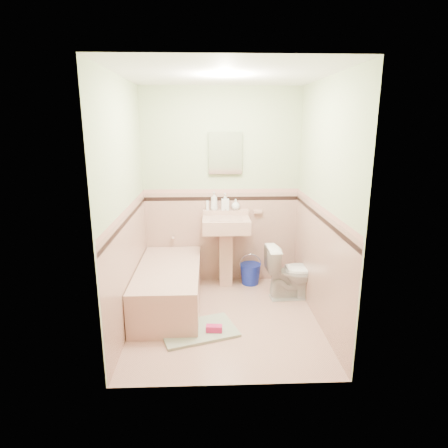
{
  "coord_description": "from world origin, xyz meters",
  "views": [
    {
      "loc": [
        -0.16,
        -3.79,
        2.06
      ],
      "look_at": [
        0.0,
        0.25,
        1.0
      ],
      "focal_mm": 30.88,
      "sensor_mm": 36.0,
      "label": 1
    }
  ],
  "objects_px": {
    "soap_bottle_mid": "(225,202)",
    "toilet": "(293,272)",
    "sink": "(226,253)",
    "medicine_cabinet": "(225,153)",
    "soap_bottle_left": "(214,201)",
    "bucket": "(250,274)",
    "shoe": "(214,328)",
    "bathtub": "(169,288)",
    "soap_bottle_right": "(236,204)"
  },
  "relations": [
    {
      "from": "sink",
      "to": "medicine_cabinet",
      "type": "bearing_deg",
      "value": 90.0
    },
    {
      "from": "soap_bottle_mid",
      "to": "toilet",
      "type": "height_order",
      "value": "soap_bottle_mid"
    },
    {
      "from": "bathtub",
      "to": "bucket",
      "type": "distance_m",
      "value": 1.18
    },
    {
      "from": "soap_bottle_right",
      "to": "medicine_cabinet",
      "type": "bearing_deg",
      "value": 167.11
    },
    {
      "from": "medicine_cabinet",
      "to": "toilet",
      "type": "relative_size",
      "value": 0.69
    },
    {
      "from": "bucket",
      "to": "soap_bottle_mid",
      "type": "bearing_deg",
      "value": 162.18
    },
    {
      "from": "soap_bottle_left",
      "to": "toilet",
      "type": "height_order",
      "value": "soap_bottle_left"
    },
    {
      "from": "soap_bottle_mid",
      "to": "soap_bottle_right",
      "type": "xyz_separation_m",
      "value": [
        0.13,
        0.0,
        -0.04
      ]
    },
    {
      "from": "soap_bottle_mid",
      "to": "toilet",
      "type": "bearing_deg",
      "value": -34.23
    },
    {
      "from": "bathtub",
      "to": "shoe",
      "type": "distance_m",
      "value": 0.84
    },
    {
      "from": "shoe",
      "to": "soap_bottle_left",
      "type": "bearing_deg",
      "value": 93.86
    },
    {
      "from": "bathtub",
      "to": "sink",
      "type": "distance_m",
      "value": 0.89
    },
    {
      "from": "soap_bottle_left",
      "to": "soap_bottle_mid",
      "type": "distance_m",
      "value": 0.14
    },
    {
      "from": "bathtub",
      "to": "sink",
      "type": "height_order",
      "value": "sink"
    },
    {
      "from": "bathtub",
      "to": "medicine_cabinet",
      "type": "distance_m",
      "value": 1.78
    },
    {
      "from": "soap_bottle_mid",
      "to": "soap_bottle_right",
      "type": "height_order",
      "value": "soap_bottle_mid"
    },
    {
      "from": "medicine_cabinet",
      "to": "bathtub",
      "type": "bearing_deg",
      "value": -132.58
    },
    {
      "from": "medicine_cabinet",
      "to": "soap_bottle_right",
      "type": "distance_m",
      "value": 0.66
    },
    {
      "from": "soap_bottle_left",
      "to": "shoe",
      "type": "bearing_deg",
      "value": -91.13
    },
    {
      "from": "soap_bottle_mid",
      "to": "toilet",
      "type": "xyz_separation_m",
      "value": [
        0.79,
        -0.54,
        -0.76
      ]
    },
    {
      "from": "bathtub",
      "to": "medicine_cabinet",
      "type": "bearing_deg",
      "value": 47.42
    },
    {
      "from": "soap_bottle_right",
      "to": "bucket",
      "type": "bearing_deg",
      "value": -28.58
    },
    {
      "from": "sink",
      "to": "shoe",
      "type": "xyz_separation_m",
      "value": [
        -0.17,
        -1.17,
        -0.4
      ]
    },
    {
      "from": "sink",
      "to": "soap_bottle_mid",
      "type": "xyz_separation_m",
      "value": [
        -0.0,
        0.18,
        0.63
      ]
    },
    {
      "from": "soap_bottle_left",
      "to": "sink",
      "type": "bearing_deg",
      "value": -51.0
    },
    {
      "from": "toilet",
      "to": "shoe",
      "type": "distance_m",
      "value": 1.29
    },
    {
      "from": "bucket",
      "to": "shoe",
      "type": "distance_m",
      "value": 1.35
    },
    {
      "from": "bathtub",
      "to": "bucket",
      "type": "xyz_separation_m",
      "value": [
        1.0,
        0.6,
        -0.09
      ]
    },
    {
      "from": "sink",
      "to": "bucket",
      "type": "distance_m",
      "value": 0.46
    },
    {
      "from": "medicine_cabinet",
      "to": "shoe",
      "type": "distance_m",
      "value": 2.15
    },
    {
      "from": "soap_bottle_left",
      "to": "bucket",
      "type": "xyz_separation_m",
      "value": [
        0.47,
        -0.11,
        -0.96
      ]
    },
    {
      "from": "bathtub",
      "to": "soap_bottle_right",
      "type": "height_order",
      "value": "soap_bottle_right"
    },
    {
      "from": "soap_bottle_mid",
      "to": "soap_bottle_left",
      "type": "bearing_deg",
      "value": 180.0
    },
    {
      "from": "shoe",
      "to": "medicine_cabinet",
      "type": "bearing_deg",
      "value": 87.88
    },
    {
      "from": "bathtub",
      "to": "soap_bottle_right",
      "type": "relative_size",
      "value": 10.84
    },
    {
      "from": "medicine_cabinet",
      "to": "soap_bottle_mid",
      "type": "distance_m",
      "value": 0.61
    },
    {
      "from": "medicine_cabinet",
      "to": "shoe",
      "type": "xyz_separation_m",
      "value": [
        -0.17,
        -1.38,
        -1.64
      ]
    },
    {
      "from": "toilet",
      "to": "medicine_cabinet",
      "type": "bearing_deg",
      "value": 50.47
    },
    {
      "from": "sink",
      "to": "toilet",
      "type": "bearing_deg",
      "value": -24.44
    },
    {
      "from": "bathtub",
      "to": "shoe",
      "type": "xyz_separation_m",
      "value": [
        0.51,
        -0.64,
        -0.16
      ]
    },
    {
      "from": "medicine_cabinet",
      "to": "soap_bottle_mid",
      "type": "height_order",
      "value": "medicine_cabinet"
    },
    {
      "from": "soap_bottle_left",
      "to": "soap_bottle_right",
      "type": "height_order",
      "value": "soap_bottle_left"
    },
    {
      "from": "medicine_cabinet",
      "to": "soap_bottle_left",
      "type": "distance_m",
      "value": 0.62
    },
    {
      "from": "bathtub",
      "to": "medicine_cabinet",
      "type": "relative_size",
      "value": 3.33
    },
    {
      "from": "soap_bottle_mid",
      "to": "medicine_cabinet",
      "type": "bearing_deg",
      "value": 83.73
    },
    {
      "from": "soap_bottle_left",
      "to": "shoe",
      "type": "distance_m",
      "value": 1.71
    },
    {
      "from": "bathtub",
      "to": "toilet",
      "type": "relative_size",
      "value": 2.29
    },
    {
      "from": "sink",
      "to": "bucket",
      "type": "height_order",
      "value": "sink"
    },
    {
      "from": "soap_bottle_left",
      "to": "soap_bottle_right",
      "type": "xyz_separation_m",
      "value": [
        0.28,
        0.0,
        -0.05
      ]
    },
    {
      "from": "medicine_cabinet",
      "to": "soap_bottle_right",
      "type": "relative_size",
      "value": 3.25
    }
  ]
}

